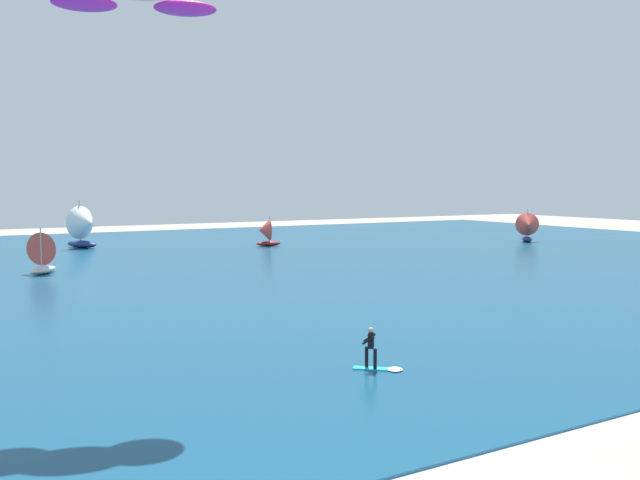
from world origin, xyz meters
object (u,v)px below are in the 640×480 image
object	(u,v)px
kitesurfer	(376,354)
kite	(135,0)
sailboat_far_left	(265,232)
sailboat_far_right	(528,227)
sailboat_outermost	(46,252)
sailboat_near_shore	(85,226)

from	to	relation	value
kitesurfer	kite	size ratio (longest dim) A/B	0.31
sailboat_far_left	kitesurfer	bearing A→B (deg)	-110.15
sailboat_far_right	sailboat_far_left	world-z (taller)	sailboat_far_right
kitesurfer	sailboat_outermost	bearing A→B (deg)	101.53
kite	sailboat_outermost	world-z (taller)	kite
sailboat_far_right	sailboat_outermost	xyz separation A→B (m)	(-56.72, -1.18, -0.15)
kite	sailboat_far_left	bearing A→B (deg)	60.31
kitesurfer	sailboat_near_shore	xyz separation A→B (m)	(-0.76, 57.20, 1.87)
sailboat_outermost	sailboat_near_shore	xyz separation A→B (m)	(6.73, 20.48, 0.73)
kitesurfer	sailboat_far_left	world-z (taller)	sailboat_far_left
kitesurfer	sailboat_outermost	distance (m)	37.50
kitesurfer	kite	world-z (taller)	kite
sailboat_outermost	sailboat_far_left	bearing A→B (deg)	26.26
kite	sailboat_far_right	size ratio (longest dim) A/B	1.45
kitesurfer	sailboat_far_right	world-z (taller)	sailboat_far_right
sailboat_outermost	sailboat_far_right	bearing A→B (deg)	1.20
kitesurfer	sailboat_far_left	size ratio (longest dim) A/B	0.53
kite	sailboat_near_shore	bearing A→B (deg)	82.06
sailboat_outermost	sailboat_far_left	distance (m)	28.55
sailboat_far_right	sailboat_far_left	xyz separation A→B (m)	(-31.11, 11.45, -0.28)
sailboat_far_right	kite	bearing A→B (deg)	-148.76
sailboat_far_right	sailboat_outermost	size ratio (longest dim) A/B	1.09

